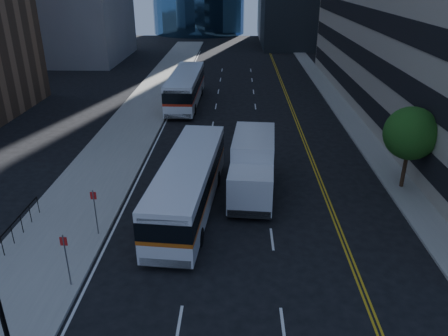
% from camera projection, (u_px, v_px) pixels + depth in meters
% --- Properties ---
extents(ground, '(160.00, 160.00, 0.00)m').
position_uv_depth(ground, '(264.00, 263.00, 20.39)').
color(ground, black).
rests_on(ground, ground).
extents(sidewalk_west, '(5.00, 90.00, 0.15)m').
position_uv_depth(sidewalk_west, '(145.00, 108.00, 43.44)').
color(sidewalk_west, gray).
rests_on(sidewalk_west, ground).
extents(sidewalk_east, '(2.00, 90.00, 0.15)m').
position_uv_depth(sidewalk_east, '(342.00, 110.00, 42.90)').
color(sidewalk_east, gray).
rests_on(sidewalk_east, ground).
extents(street_tree, '(3.20, 3.20, 5.10)m').
position_uv_depth(street_tree, '(411.00, 134.00, 25.94)').
color(street_tree, '#332114').
rests_on(street_tree, sidewalk_east).
extents(bus_front, '(3.55, 12.00, 3.05)m').
position_uv_depth(bus_front, '(189.00, 183.00, 24.32)').
color(bus_front, silver).
rests_on(bus_front, ground).
extents(bus_rear, '(2.86, 12.38, 3.18)m').
position_uv_depth(bus_rear, '(186.00, 87.00, 44.32)').
color(bus_rear, white).
rests_on(bus_rear, ground).
extents(box_truck, '(2.98, 7.31, 3.42)m').
position_uv_depth(box_truck, '(253.00, 166.00, 26.17)').
color(box_truck, silver).
rests_on(box_truck, ground).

